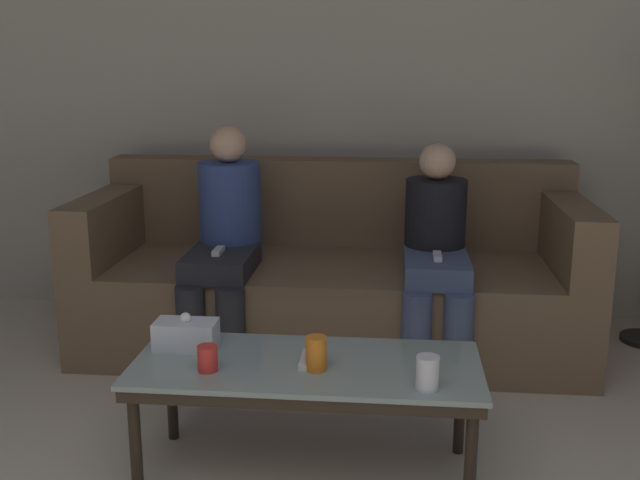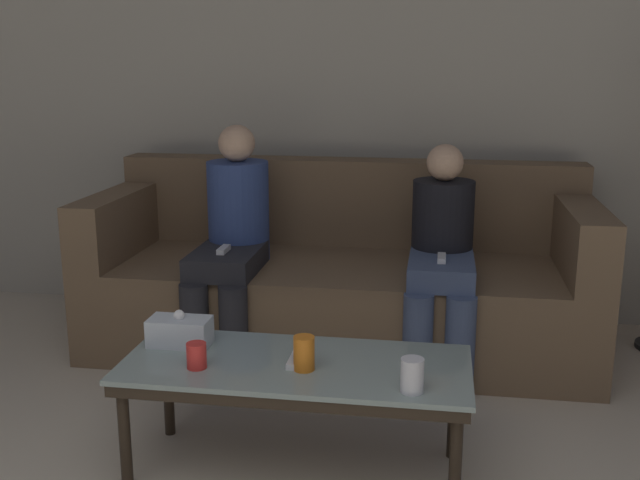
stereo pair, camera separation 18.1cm
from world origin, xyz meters
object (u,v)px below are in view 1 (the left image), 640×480
at_px(cup_near_left, 208,358).
at_px(game_remote, 307,360).
at_px(coffee_table, 307,374).
at_px(tissue_box, 186,334).
at_px(seated_person_mid_left, 436,252).
at_px(cup_near_right, 428,373).
at_px(cup_far_center, 316,353).
at_px(seated_person_left_end, 225,238).
at_px(couch, 333,280).

bearing_deg(cup_near_left, game_remote, 17.55).
bearing_deg(game_remote, coffee_table, -90.67).
distance_m(coffee_table, tissue_box, 0.46).
bearing_deg(cup_near_left, seated_person_mid_left, 54.59).
height_order(cup_near_left, tissue_box, tissue_box).
xyz_separation_m(cup_near_right, cup_far_center, (-0.36, 0.11, 0.00)).
xyz_separation_m(game_remote, seated_person_left_end, (-0.51, 1.04, 0.17)).
bearing_deg(cup_near_right, game_remote, 156.65).
height_order(cup_near_left, cup_near_right, cup_near_right).
distance_m(cup_near_right, seated_person_mid_left, 1.20).
xyz_separation_m(cup_near_left, tissue_box, (-0.13, 0.19, 0.01)).
bearing_deg(cup_near_left, couch, 77.61).
bearing_deg(seated_person_left_end, cup_near_right, -53.01).
bearing_deg(cup_near_right, cup_near_left, 174.24).
relative_size(cup_near_right, tissue_box, 0.50).
xyz_separation_m(cup_far_center, seated_person_mid_left, (0.44, 1.08, 0.08)).
relative_size(seated_person_left_end, seated_person_mid_left, 1.07).
xyz_separation_m(cup_near_left, cup_near_right, (0.72, -0.07, 0.01)).
relative_size(couch, tissue_box, 11.13).
distance_m(game_remote, seated_person_mid_left, 1.14).
bearing_deg(seated_person_left_end, couch, 25.61).
distance_m(couch, seated_person_left_end, 0.61).
bearing_deg(tissue_box, cup_near_left, -56.61).
bearing_deg(couch, coffee_table, -89.33).
xyz_separation_m(tissue_box, game_remote, (0.44, -0.09, -0.04)).
bearing_deg(tissue_box, seated_person_left_end, 94.21).
bearing_deg(seated_person_mid_left, cup_near_left, -125.41).
bearing_deg(coffee_table, game_remote, 89.33).
xyz_separation_m(couch, cup_near_right, (0.41, -1.45, 0.14)).
height_order(cup_near_right, game_remote, cup_near_right).
height_order(seated_person_left_end, seated_person_mid_left, seated_person_left_end).
distance_m(cup_far_center, tissue_box, 0.50).
height_order(coffee_table, cup_far_center, cup_far_center).
bearing_deg(seated_person_left_end, seated_person_mid_left, -0.77).
relative_size(cup_near_left, tissue_box, 0.40).
relative_size(cup_near_left, game_remote, 0.58).
xyz_separation_m(seated_person_left_end, seated_person_mid_left, (0.99, -0.01, -0.04)).
bearing_deg(seated_person_left_end, cup_far_center, -63.29).
xyz_separation_m(cup_near_left, game_remote, (0.32, 0.10, -0.03)).
relative_size(couch, cup_far_center, 21.10).
height_order(couch, game_remote, couch).
distance_m(cup_near_left, cup_far_center, 0.36).
bearing_deg(coffee_table, cup_far_center, -55.88).
xyz_separation_m(cup_far_center, tissue_box, (-0.48, 0.15, -0.01)).
distance_m(coffee_table, cup_near_left, 0.34).
distance_m(cup_near_left, tissue_box, 0.23).
bearing_deg(cup_far_center, seated_person_left_end, 116.71).
xyz_separation_m(cup_near_left, seated_person_mid_left, (0.80, 1.13, 0.09)).
distance_m(seated_person_left_end, seated_person_mid_left, 1.00).
height_order(tissue_box, seated_person_left_end, seated_person_left_end).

